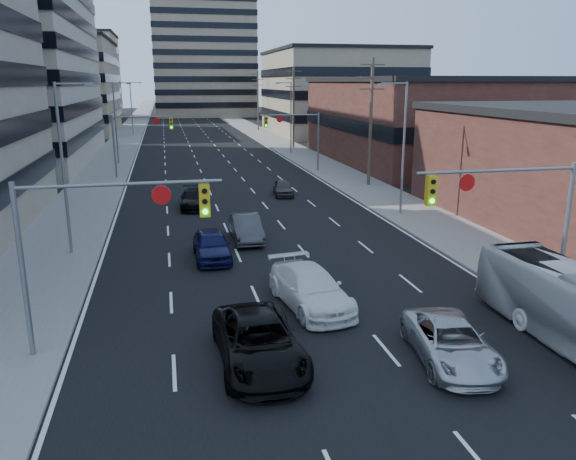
{
  "coord_description": "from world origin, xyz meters",
  "views": [
    {
      "loc": [
        -5.29,
        -10.56,
        8.99
      ],
      "look_at": [
        0.19,
        14.52,
        2.2
      ],
      "focal_mm": 35.0,
      "sensor_mm": 36.0,
      "label": 1
    }
  ],
  "objects_px": {
    "black_pickup": "(259,342)",
    "sedan_blue": "(212,245)",
    "silver_suv": "(451,342)",
    "white_van": "(310,288)"
  },
  "relations": [
    {
      "from": "silver_suv",
      "to": "black_pickup",
      "type": "bearing_deg",
      "value": 177.4
    },
    {
      "from": "black_pickup",
      "to": "sedan_blue",
      "type": "height_order",
      "value": "black_pickup"
    },
    {
      "from": "black_pickup",
      "to": "sedan_blue",
      "type": "distance_m",
      "value": 11.71
    },
    {
      "from": "silver_suv",
      "to": "sedan_blue",
      "type": "xyz_separation_m",
      "value": [
        -6.77,
        12.85,
        0.08
      ]
    },
    {
      "from": "sedan_blue",
      "to": "white_van",
      "type": "bearing_deg",
      "value": -65.38
    },
    {
      "from": "white_van",
      "to": "silver_suv",
      "type": "height_order",
      "value": "white_van"
    },
    {
      "from": "silver_suv",
      "to": "sedan_blue",
      "type": "height_order",
      "value": "sedan_blue"
    },
    {
      "from": "silver_suv",
      "to": "sedan_blue",
      "type": "bearing_deg",
      "value": 125.69
    },
    {
      "from": "silver_suv",
      "to": "sedan_blue",
      "type": "distance_m",
      "value": 14.52
    },
    {
      "from": "silver_suv",
      "to": "sedan_blue",
      "type": "relative_size",
      "value": 1.1
    }
  ]
}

